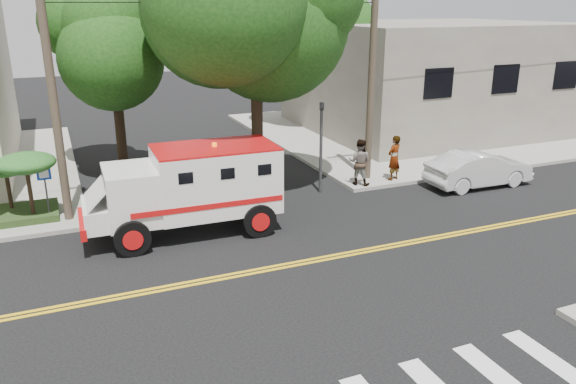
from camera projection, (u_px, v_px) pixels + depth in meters
name	position (u px, v px, depth m)	size (l,w,h in m)	color
ground	(287.00, 266.00, 16.15)	(100.00, 100.00, 0.00)	black
sidewalk_ne	(410.00, 131.00, 32.89)	(17.00, 17.00, 0.15)	gray
building_right	(430.00, 75.00, 32.89)	(14.00, 12.00, 6.00)	#6D655D
utility_pole_left	(52.00, 91.00, 17.89)	(0.28, 0.28, 9.00)	#382D23
utility_pole_right	(372.00, 74.00, 22.45)	(0.28, 0.28, 9.00)	#382D23
tree_main	(269.00, 2.00, 19.99)	(6.08, 5.70, 9.85)	black
tree_left	(120.00, 39.00, 23.63)	(4.48, 4.20, 7.70)	black
tree_right	(324.00, 24.00, 31.23)	(4.80, 4.50, 8.20)	black
traffic_signal	(321.00, 138.00, 21.73)	(0.15, 0.18, 3.60)	#3F3F42
accessibility_sign	(45.00, 186.00, 18.82)	(0.45, 0.10, 2.02)	#3F3F42
palm_planter	(4.00, 178.00, 18.67)	(3.52, 2.63, 2.36)	#1E3314
armored_truck	(191.00, 185.00, 18.01)	(6.30, 2.67, 2.84)	silver
parked_sedan	(479.00, 169.00, 22.97)	(1.55, 4.46, 1.47)	#B9B9B9
pedestrian_a	(394.00, 158.00, 23.23)	(0.69, 0.45, 1.88)	gray
pedestrian_b	(360.00, 162.00, 22.63)	(0.91, 0.71, 1.88)	gray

